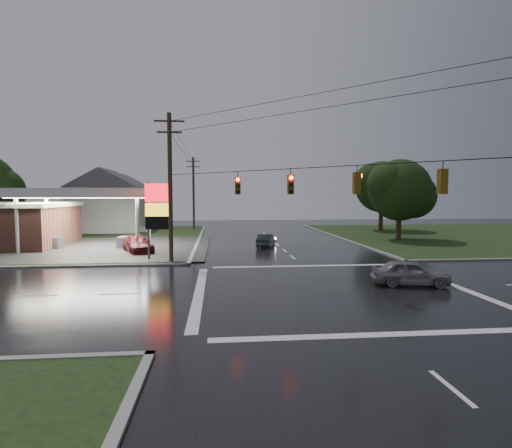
{
  "coord_description": "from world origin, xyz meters",
  "views": [
    {
      "loc": [
        -6.01,
        -20.49,
        5.0
      ],
      "look_at": [
        -3.37,
        7.12,
        3.0
      ],
      "focal_mm": 28.0,
      "sensor_mm": 36.0,
      "label": 1
    }
  ],
  "objects": [
    {
      "name": "tree_ne_far",
      "position": [
        17.15,
        33.99,
        6.18
      ],
      "size": [
        8.46,
        7.2,
        9.8
      ],
      "color": "black",
      "rests_on": "ground"
    },
    {
      "name": "tree_ne_near",
      "position": [
        14.14,
        21.99,
        5.56
      ],
      "size": [
        7.99,
        6.8,
        8.98
      ],
      "color": "black",
      "rests_on": "ground"
    },
    {
      "name": "car_north",
      "position": [
        -1.37,
        17.83,
        0.63
      ],
      "size": [
        2.34,
        4.02,
        1.25
      ],
      "primitive_type": "imported",
      "rotation": [
        0.0,
        0.0,
        2.86
      ],
      "color": "black",
      "rests_on": "ground"
    },
    {
      "name": "pylon_sign",
      "position": [
        -10.5,
        10.5,
        4.01
      ],
      "size": [
        2.0,
        0.35,
        6.0
      ],
      "color": "#59595E",
      "rests_on": "ground"
    },
    {
      "name": "utility_pole_n",
      "position": [
        -9.5,
        38.0,
        5.47
      ],
      "size": [
        2.2,
        0.32,
        10.5
      ],
      "color": "#382619",
      "rests_on": "ground"
    },
    {
      "name": "utility_pole_nw",
      "position": [
        -9.5,
        9.5,
        5.72
      ],
      "size": [
        2.2,
        0.32,
        11.0
      ],
      "color": "#382619",
      "rests_on": "ground"
    },
    {
      "name": "car_crossing",
      "position": [
        4.63,
        0.48,
        0.71
      ],
      "size": [
        4.45,
        2.56,
        1.43
      ],
      "primitive_type": "imported",
      "rotation": [
        0.0,
        0.0,
        1.35
      ],
      "color": "slate",
      "rests_on": "ground"
    },
    {
      "name": "house_far",
      "position": [
        -21.95,
        48.0,
        4.41
      ],
      "size": [
        11.05,
        8.48,
        8.6
      ],
      "color": "silver",
      "rests_on": "ground"
    },
    {
      "name": "grass_ne",
      "position": [
        26.0,
        26.0,
        0.04
      ],
      "size": [
        36.0,
        36.0,
        0.08
      ],
      "primitive_type": "cube",
      "color": "black",
      "rests_on": "ground"
    },
    {
      "name": "car_pump",
      "position": [
        -13.0,
        15.03,
        0.7
      ],
      "size": [
        3.75,
        5.2,
        1.4
      ],
      "primitive_type": "imported",
      "rotation": [
        0.0,
        0.0,
        0.42
      ],
      "color": "maroon",
      "rests_on": "ground"
    },
    {
      "name": "gas_station",
      "position": [
        -25.68,
        19.7,
        2.55
      ],
      "size": [
        26.2,
        18.0,
        5.6
      ],
      "color": "#2D2D2D",
      "rests_on": "ground"
    },
    {
      "name": "grass_nw",
      "position": [
        -26.0,
        26.0,
        0.04
      ],
      "size": [
        36.0,
        36.0,
        0.08
      ],
      "primitive_type": "cube",
      "color": "black",
      "rests_on": "ground"
    },
    {
      "name": "house_near",
      "position": [
        -20.95,
        36.0,
        4.41
      ],
      "size": [
        11.05,
        8.48,
        8.6
      ],
      "color": "silver",
      "rests_on": "ground"
    },
    {
      "name": "traffic_signals",
      "position": [
        0.02,
        -0.02,
        6.48
      ],
      "size": [
        26.87,
        26.87,
        1.47
      ],
      "color": "black",
      "rests_on": "ground"
    },
    {
      "name": "ground",
      "position": [
        0.0,
        0.0,
        0.0
      ],
      "size": [
        120.0,
        120.0,
        0.0
      ],
      "primitive_type": "plane",
      "color": "black",
      "rests_on": "ground"
    }
  ]
}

